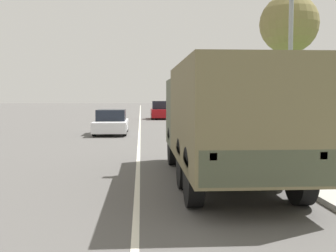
% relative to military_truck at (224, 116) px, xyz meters
% --- Properties ---
extents(ground_plane, '(180.00, 180.00, 0.00)m').
position_rel_military_truck_xyz_m(ground_plane, '(-2.12, 28.20, -1.62)').
color(ground_plane, '#565451').
extents(lane_centre_stripe, '(0.12, 120.00, 0.00)m').
position_rel_military_truck_xyz_m(lane_centre_stripe, '(-2.12, 28.20, -1.62)').
color(lane_centre_stripe, silver).
rests_on(lane_centre_stripe, ground).
extents(sidewalk_right, '(1.80, 120.00, 0.12)m').
position_rel_military_truck_xyz_m(sidewalk_right, '(2.38, 28.20, -1.56)').
color(sidewalk_right, '#ADAAA3').
rests_on(sidewalk_right, ground).
extents(grass_strip_right, '(7.00, 120.00, 0.02)m').
position_rel_military_truck_xyz_m(grass_strip_right, '(6.78, 28.20, -1.61)').
color(grass_strip_right, '#4C7538').
rests_on(grass_strip_right, ground).
extents(military_truck, '(2.38, 7.48, 2.82)m').
position_rel_military_truck_xyz_m(military_truck, '(0.00, 0.00, 0.00)').
color(military_truck, '#474C38').
rests_on(military_truck, ground).
extents(car_nearest_ahead, '(1.78, 4.41, 1.36)m').
position_rel_military_truck_xyz_m(car_nearest_ahead, '(-3.69, 13.52, -1.00)').
color(car_nearest_ahead, silver).
rests_on(car_nearest_ahead, ground).
extents(car_second_ahead, '(1.83, 4.04, 1.66)m').
position_rel_military_truck_xyz_m(car_second_ahead, '(-0.17, 28.89, -0.88)').
color(car_second_ahead, maroon).
rests_on(car_second_ahead, ground).
extents(lamp_post, '(1.69, 0.24, 7.23)m').
position_rel_military_truck_xyz_m(lamp_post, '(2.42, 2.80, 2.79)').
color(lamp_post, gray).
rests_on(lamp_post, sidewalk_right).
extents(tree_mid_right, '(3.22, 3.22, 7.65)m').
position_rel_military_truck_xyz_m(tree_mid_right, '(6.10, 12.76, 4.41)').
color(tree_mid_right, brown).
rests_on(tree_mid_right, grass_strip_right).
extents(utility_box, '(0.55, 0.45, 0.70)m').
position_rel_military_truck_xyz_m(utility_box, '(4.08, 3.51, -1.25)').
color(utility_box, '#3D7042').
rests_on(utility_box, grass_strip_right).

